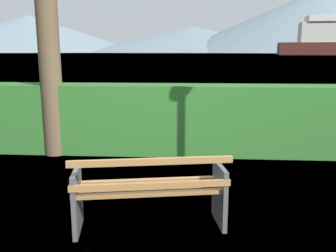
{
  "coord_description": "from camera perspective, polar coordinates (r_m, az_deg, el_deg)",
  "views": [
    {
      "loc": [
        0.45,
        -3.67,
        1.89
      ],
      "look_at": [
        0.0,
        2.94,
        0.52
      ],
      "focal_mm": 38.62,
      "sensor_mm": 36.0,
      "label": 1
    }
  ],
  "objects": [
    {
      "name": "hedge_row",
      "position": [
        6.78,
        0.02,
        1.1
      ],
      "size": [
        8.16,
        0.74,
        1.29
      ],
      "primitive_type": "cube",
      "color": "#2D6B28",
      "rests_on": "ground_plane"
    },
    {
      "name": "park_bench",
      "position": [
        3.93,
        -2.86,
        -10.27
      ],
      "size": [
        1.7,
        0.85,
        0.87
      ],
      "color": "#A0703F",
      "rests_on": "ground_plane"
    },
    {
      "name": "water_surface",
      "position": [
        310.47,
        3.88,
        11.34
      ],
      "size": [
        620.0,
        620.0,
        0.0
      ],
      "primitive_type": "plane",
      "color": "#7A99A8",
      "rests_on": "ground_plane"
    },
    {
      "name": "fishing_boat_near",
      "position": [
        242.84,
        -17.77,
        10.84
      ],
      "size": [
        4.46,
        2.47,
        1.39
      ],
      "color": "#B2332D",
      "rests_on": "water_surface"
    },
    {
      "name": "distant_hills",
      "position": [
        577.64,
        6.74,
        15.05
      ],
      "size": [
        848.87,
        435.7,
        89.42
      ],
      "color": "slate",
      "rests_on": "ground_plane"
    },
    {
      "name": "ground_plane",
      "position": [
        4.15,
        -2.85,
        -15.4
      ],
      "size": [
        1400.0,
        1400.0,
        0.0
      ],
      "primitive_type": "plane",
      "color": "#4C6B33"
    }
  ]
}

